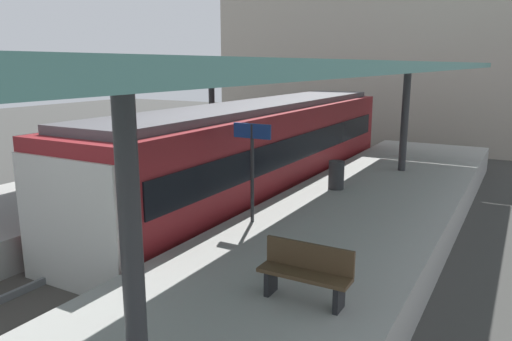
{
  "coord_description": "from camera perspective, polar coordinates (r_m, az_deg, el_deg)",
  "views": [
    {
      "loc": [
        7.31,
        -8.46,
        4.46
      ],
      "look_at": [
        0.58,
        3.52,
        1.44
      ],
      "focal_mm": 34.09,
      "sensor_mm": 36.0,
      "label": 1
    }
  ],
  "objects": [
    {
      "name": "rail_near_side",
      "position": [
        12.4,
        -13.45,
        -7.74
      ],
      "size": [
        0.08,
        28.0,
        0.14
      ],
      "primitive_type": "cube",
      "color": "slate",
      "rests_on": "track_ballast"
    },
    {
      "name": "ground_plane",
      "position": [
        12.04,
        -10.82,
        -9.61
      ],
      "size": [
        80.0,
        80.0,
        0.0
      ],
      "primitive_type": "plane",
      "color": "#383835"
    },
    {
      "name": "litter_bin",
      "position": [
        13.89,
        9.4,
        -0.53
      ],
      "size": [
        0.44,
        0.44,
        0.8
      ],
      "primitive_type": "cylinder",
      "color": "#2D2D30",
      "rests_on": "platform_right"
    },
    {
      "name": "platform_sign",
      "position": [
        10.59,
        -0.45,
        2.37
      ],
      "size": [
        0.9,
        0.08,
        2.21
      ],
      "color": "#262628",
      "rests_on": "platform_right"
    },
    {
      "name": "passenger_near_bench",
      "position": [
        18.48,
        -3.47,
        4.17
      ],
      "size": [
        0.36,
        0.36,
        1.6
      ],
      "color": "#998460",
      "rests_on": "platform_left"
    },
    {
      "name": "rail_far_side",
      "position": [
        11.52,
        -8.09,
        -9.1
      ],
      "size": [
        0.08,
        28.0,
        0.14
      ],
      "primitive_type": "cube",
      "color": "slate",
      "rests_on": "track_ballast"
    },
    {
      "name": "platform_right",
      "position": [
        9.98,
        6.36,
        -11.09
      ],
      "size": [
        4.4,
        28.0,
        1.0
      ],
      "primitive_type": "cube",
      "color": "#9E9E99",
      "rests_on": "ground_plane"
    },
    {
      "name": "canopy_right",
      "position": [
        10.47,
        9.94,
        11.73
      ],
      "size": [
        4.18,
        21.0,
        3.5
      ],
      "color": "#333335",
      "rests_on": "platform_right"
    },
    {
      "name": "platform_left",
      "position": [
        14.52,
        -22.51,
        -4.43
      ],
      "size": [
        4.4,
        28.0,
        1.0
      ],
      "primitive_type": "cube",
      "color": "#9E9E99",
      "rests_on": "ground_plane"
    },
    {
      "name": "track_ballast",
      "position": [
        12.0,
        -10.84,
        -9.16
      ],
      "size": [
        3.2,
        28.0,
        0.2
      ],
      "primitive_type": "cube",
      "color": "#4C4742",
      "rests_on": "ground_plane"
    },
    {
      "name": "commuter_train",
      "position": [
        15.46,
        0.6,
        2.2
      ],
      "size": [
        2.78,
        15.23,
        3.1
      ],
      "color": "maroon",
      "rests_on": "track_ballast"
    },
    {
      "name": "canopy_left",
      "position": [
        14.86,
        -19.49,
        11.51
      ],
      "size": [
        4.18,
        21.0,
        3.54
      ],
      "color": "#333335",
      "rests_on": "platform_left"
    },
    {
      "name": "station_building_backdrop",
      "position": [
        29.52,
        14.53,
        14.02
      ],
      "size": [
        18.0,
        6.0,
        11.0
      ],
      "primitive_type": "cube",
      "color": "#A89E8E",
      "rests_on": "ground_plane"
    },
    {
      "name": "platform_bench",
      "position": [
        7.39,
        5.88,
        -11.62
      ],
      "size": [
        1.4,
        0.41,
        0.86
      ],
      "color": "black",
      "rests_on": "platform_right"
    }
  ]
}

